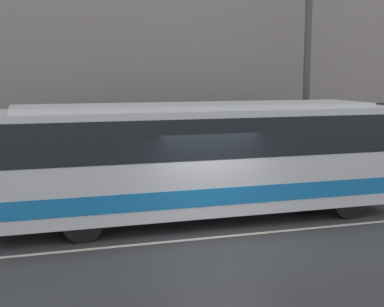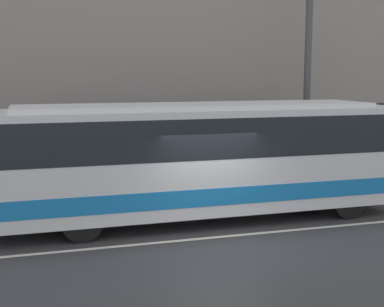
% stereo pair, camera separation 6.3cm
% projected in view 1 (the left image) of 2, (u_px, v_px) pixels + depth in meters
% --- Properties ---
extents(ground_plane, '(60.00, 60.00, 0.00)m').
position_uv_depth(ground_plane, '(216.00, 237.00, 13.08)').
color(ground_plane, '#38383A').
extents(sidewalk, '(60.00, 2.40, 0.14)m').
position_uv_depth(sidewalk, '(164.00, 190.00, 17.98)').
color(sidewalk, gray).
rests_on(sidewalk, ground_plane).
extents(building_facade, '(60.00, 0.35, 12.40)m').
position_uv_depth(building_facade, '(153.00, 14.00, 18.37)').
color(building_facade, gray).
rests_on(building_facade, ground_plane).
extents(lane_stripe, '(54.00, 0.14, 0.01)m').
position_uv_depth(lane_stripe, '(216.00, 237.00, 13.08)').
color(lane_stripe, beige).
rests_on(lane_stripe, ground_plane).
extents(transit_bus, '(11.25, 2.55, 3.17)m').
position_uv_depth(transit_bus, '(198.00, 155.00, 14.45)').
color(transit_bus, silver).
rests_on(transit_bus, ground_plane).
extents(utility_pole_near, '(0.24, 0.24, 7.86)m').
position_uv_depth(utility_pole_near, '(307.00, 70.00, 18.34)').
color(utility_pole_near, '#4C4C4F').
rests_on(utility_pole_near, sidewalk).
extents(pedestrian_waiting, '(0.36, 0.36, 1.53)m').
position_uv_depth(pedestrian_waiting, '(28.00, 177.00, 16.28)').
color(pedestrian_waiting, '#1E5933').
rests_on(pedestrian_waiting, sidewalk).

